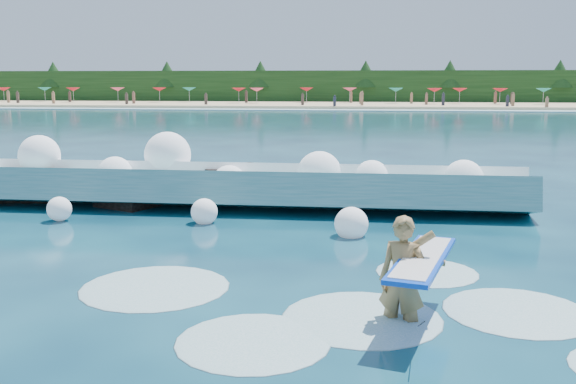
{
  "coord_description": "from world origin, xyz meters",
  "views": [
    {
      "loc": [
        3.13,
        -11.07,
        3.49
      ],
      "look_at": [
        1.5,
        2.0,
        1.2
      ],
      "focal_mm": 40.0,
      "sensor_mm": 36.0,
      "label": 1
    }
  ],
  "objects": [
    {
      "name": "wet_band",
      "position": [
        0.0,
        67.0,
        0.04
      ],
      "size": [
        140.0,
        5.0,
        0.08
      ],
      "primitive_type": "cube",
      "color": "silver",
      "rests_on": "ground"
    },
    {
      "name": "ground",
      "position": [
        0.0,
        0.0,
        0.0
      ],
      "size": [
        200.0,
        200.0,
        0.0
      ],
      "primitive_type": "plane",
      "color": "#072338",
      "rests_on": "ground"
    },
    {
      "name": "beach",
      "position": [
        0.0,
        78.0,
        0.2
      ],
      "size": [
        140.0,
        20.0,
        0.4
      ],
      "primitive_type": "cube",
      "color": "tan",
      "rests_on": "ground"
    },
    {
      "name": "breaking_wave",
      "position": [
        -1.38,
        6.44,
        0.53
      ],
      "size": [
        17.59,
        2.76,
        1.52
      ],
      "color": "teal",
      "rests_on": "ground"
    },
    {
      "name": "treeline",
      "position": [
        0.0,
        88.0,
        2.5
      ],
      "size": [
        140.0,
        4.0,
        5.0
      ],
      "primitive_type": "cube",
      "color": "black",
      "rests_on": "ground"
    },
    {
      "name": "surfer_with_board",
      "position": [
        3.73,
        -2.0,
        0.7
      ],
      "size": [
        1.3,
        3.04,
        1.91
      ],
      "color": "olive",
      "rests_on": "ground"
    },
    {
      "name": "wave_spray",
      "position": [
        -1.55,
        6.27,
        0.99
      ],
      "size": [
        14.97,
        4.94,
        2.12
      ],
      "color": "white",
      "rests_on": "ground"
    },
    {
      "name": "rock_cluster",
      "position": [
        -3.92,
        6.76,
        0.38
      ],
      "size": [
        7.9,
        3.1,
        1.2
      ],
      "color": "black",
      "rests_on": "ground"
    },
    {
      "name": "beach_umbrellas",
      "position": [
        -0.35,
        79.78,
        2.25
      ],
      "size": [
        112.19,
        6.43,
        0.5
      ],
      "color": "red",
      "rests_on": "ground"
    },
    {
      "name": "beachgoers",
      "position": [
        3.19,
        74.3,
        1.07
      ],
      "size": [
        104.3,
        12.99,
        1.93
      ],
      "color": "#3F332D",
      "rests_on": "ground"
    },
    {
      "name": "surf_foam",
      "position": [
        2.72,
        -1.53,
        0.0
      ],
      "size": [
        8.97,
        5.57,
        0.13
      ],
      "color": "silver",
      "rests_on": "ground"
    }
  ]
}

